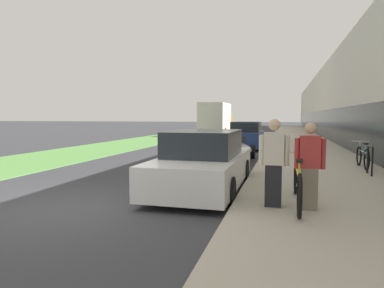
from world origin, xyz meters
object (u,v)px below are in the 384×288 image
at_px(bike_rack_hoop, 370,157).
at_px(parked_sedan_far, 246,136).
at_px(cruiser_bike_nearest, 363,157).
at_px(tandem_bicycle, 297,184).
at_px(moving_truck, 216,120).
at_px(parked_sedan_curbside, 204,163).
at_px(vintage_roadster_curbside, 229,151).
at_px(person_bystander, 274,163).
at_px(person_rider, 310,166).

distance_m(bike_rack_hoop, parked_sedan_far, 10.02).
xyz_separation_m(bike_rack_hoop, cruiser_bike_nearest, (0.09, 1.36, -0.15)).
relative_size(tandem_bicycle, moving_truck, 0.42).
relative_size(parked_sedan_curbside, vintage_roadster_curbside, 1.22).
height_order(person_bystander, cruiser_bike_nearest, person_bystander).
bearing_deg(vintage_roadster_curbside, person_bystander, -75.01).
bearing_deg(moving_truck, parked_sedan_curbside, -79.76).
bearing_deg(person_bystander, person_rider, -4.99).
xyz_separation_m(person_rider, cruiser_bike_nearest, (2.06, 5.74, -0.43)).
bearing_deg(person_rider, tandem_bicycle, 119.87).
height_order(cruiser_bike_nearest, vintage_roadster_curbside, cruiser_bike_nearest).
xyz_separation_m(person_rider, bike_rack_hoop, (1.97, 4.38, -0.28)).
bearing_deg(tandem_bicycle, cruiser_bike_nearest, 67.45).
distance_m(tandem_bicycle, moving_truck, 24.86).
height_order(parked_sedan_curbside, moving_truck, moving_truck).
height_order(bike_rack_hoop, cruiser_bike_nearest, cruiser_bike_nearest).
relative_size(cruiser_bike_nearest, parked_sedan_far, 0.41).
distance_m(person_rider, bike_rack_hoop, 4.82).
relative_size(tandem_bicycle, person_rider, 1.67).
height_order(bike_rack_hoop, parked_sedan_far, parked_sedan_far).
height_order(vintage_roadster_curbside, parked_sedan_far, parked_sedan_far).
relative_size(bike_rack_hoop, parked_sedan_curbside, 0.18).
relative_size(bike_rack_hoop, parked_sedan_far, 0.19).
bearing_deg(tandem_bicycle, parked_sedan_curbside, 144.87).
bearing_deg(parked_sedan_curbside, cruiser_bike_nearest, 41.06).
distance_m(tandem_bicycle, parked_sedan_curbside, 2.69).
bearing_deg(moving_truck, person_rider, -75.18).
bearing_deg(vintage_roadster_curbside, parked_sedan_curbside, -87.67).
distance_m(person_rider, person_bystander, 0.64).
xyz_separation_m(cruiser_bike_nearest, parked_sedan_curbside, (-4.44, -3.87, 0.16)).
bearing_deg(vintage_roadster_curbside, parked_sedan_far, 89.30).
bearing_deg(vintage_roadster_curbside, bike_rack_hoop, -33.67).
height_order(cruiser_bike_nearest, parked_sedan_curbside, parked_sedan_curbside).
bearing_deg(parked_sedan_far, bike_rack_hoop, -63.26).
height_order(bike_rack_hoop, vintage_roadster_curbside, vintage_roadster_curbside).
relative_size(person_bystander, moving_truck, 0.26).
xyz_separation_m(person_rider, moving_truck, (-6.45, 24.36, 0.58)).
distance_m(tandem_bicycle, parked_sedan_far, 13.22).
bearing_deg(parked_sedan_curbside, bike_rack_hoop, 29.95).
height_order(person_bystander, bike_rack_hoop, person_bystander).
height_order(person_bystander, parked_sedan_far, person_bystander).
height_order(person_rider, vintage_roadster_curbside, person_rider).
distance_m(parked_sedan_far, moving_truck, 11.73).
bearing_deg(bike_rack_hoop, person_rider, -114.23).
xyz_separation_m(vintage_roadster_curbside, parked_sedan_far, (0.07, 5.90, 0.27)).
bearing_deg(cruiser_bike_nearest, person_rider, -109.72).
bearing_deg(moving_truck, parked_sedan_far, -70.48).
xyz_separation_m(person_bystander, parked_sedan_curbside, (-1.75, 1.82, -0.30)).
relative_size(person_rider, person_bystander, 0.96).
height_order(person_rider, bike_rack_hoop, person_rider).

